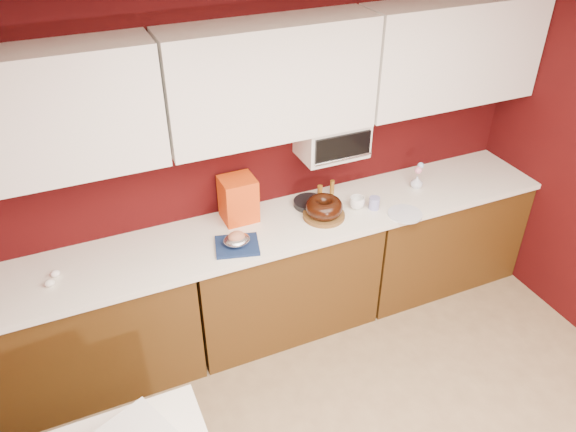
# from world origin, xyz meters

# --- Properties ---
(wall_back) EXTENTS (4.00, 0.02, 2.50)m
(wall_back) POSITION_xyz_m (0.00, 2.25, 1.25)
(wall_back) COLOR #380708
(wall_back) RESTS_ON floor
(base_cabinet_left) EXTENTS (1.31, 0.58, 0.86)m
(base_cabinet_left) POSITION_xyz_m (-1.33, 1.94, 0.43)
(base_cabinet_left) COLOR #482C0E
(base_cabinet_left) RESTS_ON floor
(base_cabinet_center) EXTENTS (1.31, 0.58, 0.86)m
(base_cabinet_center) POSITION_xyz_m (0.00, 1.94, 0.43)
(base_cabinet_center) COLOR #482C0E
(base_cabinet_center) RESTS_ON floor
(base_cabinet_right) EXTENTS (1.31, 0.58, 0.86)m
(base_cabinet_right) POSITION_xyz_m (1.33, 1.94, 0.43)
(base_cabinet_right) COLOR #482C0E
(base_cabinet_right) RESTS_ON floor
(countertop) EXTENTS (4.00, 0.62, 0.04)m
(countertop) POSITION_xyz_m (0.00, 1.94, 0.88)
(countertop) COLOR white
(countertop) RESTS_ON base_cabinet_center
(upper_cabinet_left) EXTENTS (1.31, 0.33, 0.70)m
(upper_cabinet_left) POSITION_xyz_m (-1.33, 2.08, 1.85)
(upper_cabinet_left) COLOR white
(upper_cabinet_left) RESTS_ON wall_back
(upper_cabinet_center) EXTENTS (1.31, 0.33, 0.70)m
(upper_cabinet_center) POSITION_xyz_m (0.00, 2.08, 1.85)
(upper_cabinet_center) COLOR white
(upper_cabinet_center) RESTS_ON wall_back
(upper_cabinet_right) EXTENTS (1.31, 0.33, 0.70)m
(upper_cabinet_right) POSITION_xyz_m (1.33, 2.08, 1.85)
(upper_cabinet_right) COLOR white
(upper_cabinet_right) RESTS_ON wall_back
(toaster_oven) EXTENTS (0.45, 0.30, 0.25)m
(toaster_oven) POSITION_xyz_m (0.45, 2.10, 1.38)
(toaster_oven) COLOR white
(toaster_oven) RESTS_ON upper_cabinet_center
(toaster_oven_door) EXTENTS (0.40, 0.02, 0.18)m
(toaster_oven_door) POSITION_xyz_m (0.45, 1.94, 1.38)
(toaster_oven_door) COLOR black
(toaster_oven_door) RESTS_ON toaster_oven
(toaster_oven_handle) EXTENTS (0.42, 0.02, 0.02)m
(toaster_oven_handle) POSITION_xyz_m (0.45, 1.93, 1.30)
(toaster_oven_handle) COLOR silver
(toaster_oven_handle) RESTS_ON toaster_oven
(cake_base) EXTENTS (0.33, 0.33, 0.03)m
(cake_base) POSITION_xyz_m (0.30, 1.90, 0.91)
(cake_base) COLOR brown
(cake_base) RESTS_ON countertop
(bundt_cake) EXTENTS (0.31, 0.31, 0.10)m
(bundt_cake) POSITION_xyz_m (0.30, 1.90, 0.98)
(bundt_cake) COLOR black
(bundt_cake) RESTS_ON cake_base
(navy_towel) EXTENTS (0.32, 0.29, 0.02)m
(navy_towel) POSITION_xyz_m (-0.36, 1.81, 0.91)
(navy_towel) COLOR #14254D
(navy_towel) RESTS_ON countertop
(foil_ham_nest) EXTENTS (0.21, 0.20, 0.06)m
(foil_ham_nest) POSITION_xyz_m (-0.36, 1.81, 0.96)
(foil_ham_nest) COLOR silver
(foil_ham_nest) RESTS_ON navy_towel
(roasted_ham) EXTENTS (0.12, 0.11, 0.07)m
(roasted_ham) POSITION_xyz_m (-0.36, 1.81, 0.98)
(roasted_ham) COLOR #C27958
(roasted_ham) RESTS_ON foil_ham_nest
(pandoro_box) EXTENTS (0.23, 0.21, 0.31)m
(pandoro_box) POSITION_xyz_m (-0.23, 2.11, 1.06)
(pandoro_box) COLOR red
(pandoro_box) RESTS_ON countertop
(dark_pan) EXTENTS (0.23, 0.23, 0.04)m
(dark_pan) POSITION_xyz_m (0.28, 2.07, 0.92)
(dark_pan) COLOR black
(dark_pan) RESTS_ON countertop
(coffee_mug) EXTENTS (0.13, 0.13, 0.10)m
(coffee_mug) POSITION_xyz_m (0.57, 1.91, 0.95)
(coffee_mug) COLOR white
(coffee_mug) RESTS_ON countertop
(blue_jar) EXTENTS (0.09, 0.09, 0.09)m
(blue_jar) POSITION_xyz_m (0.67, 1.85, 0.94)
(blue_jar) COLOR #1B2295
(blue_jar) RESTS_ON countertop
(flower_vase) EXTENTS (0.09, 0.09, 0.11)m
(flower_vase) POSITION_xyz_m (1.11, 1.97, 0.95)
(flower_vase) COLOR silver
(flower_vase) RESTS_ON countertop
(flower_pink) EXTENTS (0.05, 0.05, 0.05)m
(flower_pink) POSITION_xyz_m (1.11, 1.97, 1.05)
(flower_pink) COLOR pink
(flower_pink) RESTS_ON flower_vase
(flower_blue) EXTENTS (0.05, 0.05, 0.05)m
(flower_blue) POSITION_xyz_m (1.14, 1.99, 1.07)
(flower_blue) COLOR #94C3EE
(flower_blue) RESTS_ON flower_vase
(china_plate) EXTENTS (0.28, 0.28, 0.01)m
(china_plate) POSITION_xyz_m (0.83, 1.69, 0.91)
(china_plate) COLOR silver
(china_plate) RESTS_ON countertop
(amber_bottle) EXTENTS (0.05, 0.05, 0.11)m
(amber_bottle) POSITION_xyz_m (0.38, 2.12, 0.95)
(amber_bottle) COLOR #975D1B
(amber_bottle) RESTS_ON countertop
(egg_left) EXTENTS (0.07, 0.07, 0.05)m
(egg_left) POSITION_xyz_m (-1.47, 1.89, 0.92)
(egg_left) COLOR white
(egg_left) RESTS_ON countertop
(egg_right) EXTENTS (0.06, 0.05, 0.04)m
(egg_right) POSITION_xyz_m (-1.44, 1.97, 0.92)
(egg_right) COLOR white
(egg_right) RESTS_ON countertop
(amber_bottle_tall) EXTENTS (0.04, 0.04, 0.11)m
(amber_bottle_tall) POSITION_xyz_m (0.50, 2.15, 0.95)
(amber_bottle_tall) COLOR brown
(amber_bottle_tall) RESTS_ON countertop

